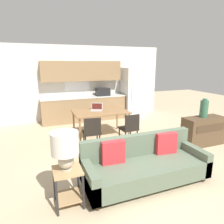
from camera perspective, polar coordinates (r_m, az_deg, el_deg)
ground_plane at (r=3.83m, az=8.47°, el=-19.17°), size 20.00×20.00×0.00m
wall_back at (r=7.61m, az=-8.79°, el=8.20°), size 6.40×0.07×2.70m
kitchen_counter at (r=7.39m, az=-8.01°, el=4.06°), size 3.05×0.65×2.15m
refrigerator at (r=7.93m, az=5.97°, el=5.59°), size 0.76×0.77×1.91m
dining_table at (r=5.66m, az=-3.30°, el=-0.34°), size 1.51×0.98×0.76m
couch at (r=3.70m, az=9.08°, el=-14.59°), size 2.18×0.80×0.81m
side_table at (r=3.17m, az=-12.48°, el=-18.81°), size 0.41×0.41×0.58m
table_lamp at (r=2.92m, az=-13.27°, el=-9.61°), size 0.39×0.39×0.56m
credenza at (r=5.70m, az=24.55°, el=-4.93°), size 1.10×0.45×0.73m
vase at (r=5.57m, az=24.79°, el=0.87°), size 0.20×0.20×0.48m
dining_chair_near_left at (r=4.83m, az=-5.78°, el=-5.53°), size 0.47×0.47×0.84m
dining_chair_near_right at (r=5.11m, az=5.04°, el=-4.43°), size 0.45×0.45×0.84m
laptop at (r=5.76m, az=-4.38°, el=1.01°), size 0.40×0.37×0.20m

